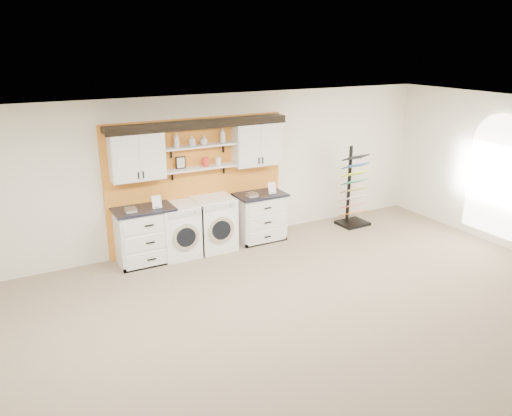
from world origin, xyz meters
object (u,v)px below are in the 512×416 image
base_cabinet_right (260,217)px  washer (179,230)px  base_cabinet_left (145,235)px  dryer (214,223)px  sample_rack (353,200)px

base_cabinet_right → washer: 1.64m
base_cabinet_left → dryer: 1.29m
base_cabinet_right → sample_rack: 2.13m
dryer → sample_rack: 3.10m
washer → dryer: size_ratio=0.97×
sample_rack → base_cabinet_right: bearing=173.1°
washer → base_cabinet_right: bearing=0.1°
dryer → sample_rack: (3.09, -0.17, 0.03)m
base_cabinet_left → base_cabinet_right: bearing=0.0°
base_cabinet_left → sample_rack: size_ratio=0.61×
sample_rack → washer: bearing=175.2°
base_cabinet_right → dryer: (-0.97, -0.00, 0.03)m
base_cabinet_left → dryer: (1.29, -0.00, 0.00)m
sample_rack → dryer: bearing=174.6°
base_cabinet_left → washer: bearing=-0.3°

